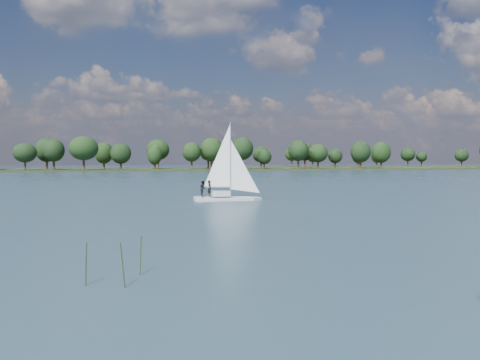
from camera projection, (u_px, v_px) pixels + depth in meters
The scene contains 6 objects.
ground at pixel (150, 180), 126.59m from camera, with size 700.00×700.00×0.00m, color #233342.
far_shore at pixel (119, 171), 233.96m from camera, with size 660.00×40.00×1.50m, color black.
far_shore_back at pixel (383, 167), 325.11m from camera, with size 220.00×30.00×1.40m, color black.
sailboat at pixel (224, 178), 63.02m from camera, with size 7.48×2.49×9.70m.
treeline at pixel (112, 152), 228.17m from camera, with size 562.49×73.95×18.35m.
reeds at pixel (450, 263), 20.87m from camera, with size 53.76×10.41×2.09m.
Camera 1 is at (-15.27, -27.37, 4.88)m, focal length 40.00 mm.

